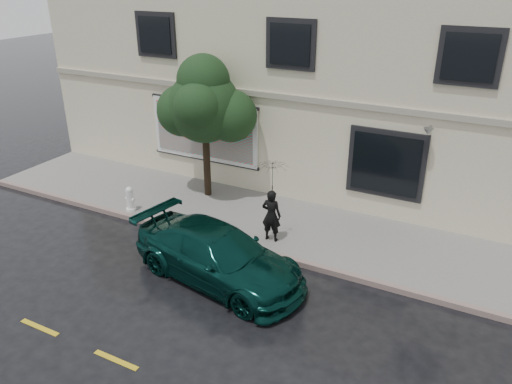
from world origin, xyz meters
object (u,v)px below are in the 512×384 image
at_px(car, 218,255).
at_px(fire_hydrant, 130,199).
at_px(pedestrian, 271,215).
at_px(street_tree, 204,107).

distance_m(car, fire_hydrant, 4.77).
bearing_deg(fire_hydrant, car, -18.53).
height_order(car, fire_hydrant, car).
bearing_deg(pedestrian, fire_hydrant, -0.16).
xyz_separation_m(pedestrian, street_tree, (-3.29, 1.83, 2.29)).
relative_size(car, fire_hydrant, 5.85).
relative_size(car, pedestrian, 3.08).
distance_m(car, street_tree, 5.55).
bearing_deg(street_tree, pedestrian, -29.05).
height_order(pedestrian, street_tree, street_tree).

